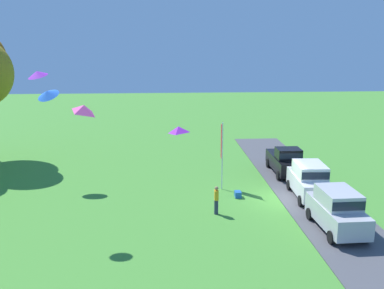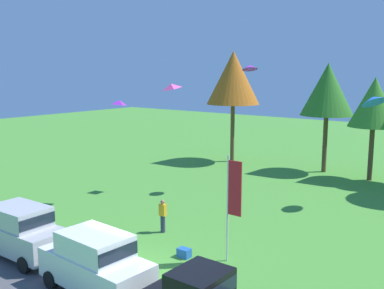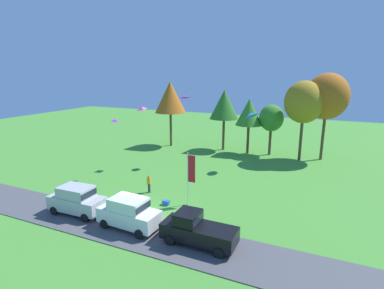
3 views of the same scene
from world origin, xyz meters
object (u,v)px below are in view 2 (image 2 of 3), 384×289
object	(u,v)px
car_suv_near_entrance	(95,261)
person_beside_suv	(163,216)
kite_diamond_topmost	(171,86)
kite_diamond_high_right	(119,102)
kite_delta_trailing_tail	(373,100)
kite_delta_low_drifter	(250,67)
car_suv_mid_row	(20,229)
tree_right_of_center	(327,90)
flag_banner	(232,195)
tree_far_left	(374,103)
tree_lone_near	(233,78)
cooler_box	(184,253)

from	to	relation	value
car_suv_near_entrance	person_beside_suv	distance (m)	6.73
kite_diamond_topmost	kite_diamond_high_right	size ratio (longest dim) A/B	1.37
kite_delta_trailing_tail	kite_delta_low_drifter	world-z (taller)	kite_delta_low_drifter
car_suv_near_entrance	person_beside_suv	world-z (taller)	car_suv_near_entrance
kite_diamond_topmost	kite_diamond_high_right	world-z (taller)	kite_diamond_topmost
kite_diamond_high_right	kite_delta_low_drifter	bearing A→B (deg)	56.25
car_suv_mid_row	tree_right_of_center	size ratio (longest dim) A/B	0.53
kite_delta_low_drifter	car_suv_mid_row	bearing A→B (deg)	-97.82
person_beside_suv	kite_diamond_high_right	world-z (taller)	kite_diamond_high_right
kite_delta_trailing_tail	kite_diamond_high_right	bearing A→B (deg)	-145.14
car_suv_near_entrance	flag_banner	bearing A→B (deg)	65.68
car_suv_mid_row	kite_delta_low_drifter	size ratio (longest dim) A/B	4.48
car_suv_near_entrance	kite_diamond_topmost	distance (m)	15.84
person_beside_suv	kite_diamond_high_right	xyz separation A→B (m)	(-5.50, 2.41, 5.36)
tree_right_of_center	kite_diamond_high_right	world-z (taller)	tree_right_of_center
tree_far_left	kite_diamond_high_right	xyz separation A→B (m)	(-10.54, -15.36, 0.42)
car_suv_near_entrance	kite_diamond_high_right	size ratio (longest dim) A/B	6.22
tree_right_of_center	tree_far_left	world-z (taller)	tree_right_of_center
kite_delta_low_drifter	kite_diamond_topmost	distance (m)	5.34
kite_diamond_high_right	car_suv_mid_row	bearing A→B (deg)	-72.92
kite_delta_trailing_tail	kite_diamond_high_right	distance (m)	15.05
kite_diamond_topmost	tree_far_left	bearing A→B (deg)	48.45
tree_lone_near	tree_right_of_center	distance (m)	8.31
tree_far_left	cooler_box	distance (m)	20.45
tree_lone_near	kite_diamond_high_right	xyz separation A→B (m)	(1.47, -15.06, -1.25)
person_beside_suv	cooler_box	xyz separation A→B (m)	(2.79, -1.76, -0.68)
person_beside_suv	flag_banner	bearing A→B (deg)	-11.10
tree_lone_near	kite_diamond_topmost	distance (m)	11.13
tree_far_left	kite_diamond_topmost	size ratio (longest dim) A/B	7.42
car_suv_mid_row	tree_right_of_center	world-z (taller)	tree_right_of_center
kite_delta_low_drifter	kite_diamond_topmost	size ratio (longest dim) A/B	1.00
car_suv_near_entrance	kite_diamond_topmost	bearing A→B (deg)	119.26
cooler_box	tree_far_left	bearing A→B (deg)	83.42
cooler_box	kite_delta_low_drifter	xyz separation A→B (m)	(-3.50, 11.34, 8.15)
tree_far_left	cooler_box	size ratio (longest dim) A/B	13.71
car_suv_near_entrance	kite_diamond_high_right	bearing A→B (deg)	131.75
tree_lone_near	kite_delta_low_drifter	world-z (taller)	tree_lone_near
tree_lone_near	person_beside_suv	bearing A→B (deg)	-68.24
kite_delta_trailing_tail	kite_diamond_topmost	world-z (taller)	kite_diamond_topmost
person_beside_suv	kite_delta_trailing_tail	world-z (taller)	kite_delta_trailing_tail
flag_banner	kite_diamond_topmost	xyz separation A→B (m)	(-9.64, 7.46, 4.13)
tree_right_of_center	kite_delta_trailing_tail	xyz separation A→B (m)	(5.60, -7.38, -0.19)
cooler_box	kite_diamond_high_right	bearing A→B (deg)	153.28
kite_delta_trailing_tail	flag_banner	bearing A→B (deg)	-100.09
cooler_box	flag_banner	bearing A→B (deg)	23.40
cooler_box	kite_delta_trailing_tail	xyz separation A→B (m)	(4.06, 12.77, 6.25)
flag_banner	kite_delta_trailing_tail	world-z (taller)	kite_delta_trailing_tail
car_suv_mid_row	kite_delta_trailing_tail	bearing A→B (deg)	60.48
kite_delta_trailing_tail	kite_diamond_high_right	xyz separation A→B (m)	(-12.35, -8.60, -0.22)
kite_delta_trailing_tail	car_suv_near_entrance	bearing A→B (deg)	-104.75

